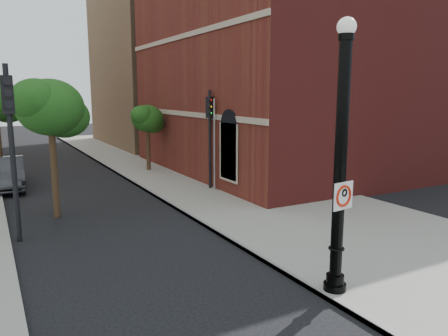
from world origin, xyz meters
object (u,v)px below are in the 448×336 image
no_parking_sign (343,196)px  traffic_signal_right (210,124)px  parked_car (6,173)px  traffic_signal_left (10,124)px  lamppost (340,174)px

no_parking_sign → traffic_signal_right: traffic_signal_right is taller
no_parking_sign → traffic_signal_right: (2.43, 11.26, 0.79)m
parked_car → traffic_signal_left: traffic_signal_left is taller
no_parking_sign → traffic_signal_left: size_ratio=0.11×
lamppost → parked_car: lamppost is taller
lamppost → traffic_signal_right: size_ratio=1.31×
lamppost → traffic_signal_right: bearing=77.8°
no_parking_sign → parked_car: 17.48m
traffic_signal_left → traffic_signal_right: size_ratio=1.16×
parked_car → traffic_signal_right: size_ratio=0.98×
no_parking_sign → traffic_signal_left: (-6.11, 7.69, 1.29)m
lamppost → traffic_signal_right: (2.41, 11.10, 0.33)m
lamppost → traffic_signal_left: 9.75m
no_parking_sign → parked_car: size_ratio=0.13×
no_parking_sign → traffic_signal_left: traffic_signal_left is taller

